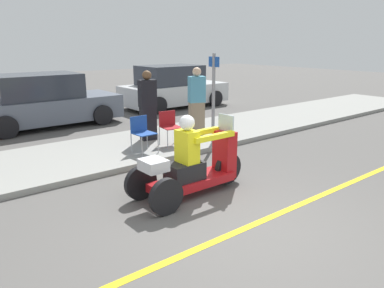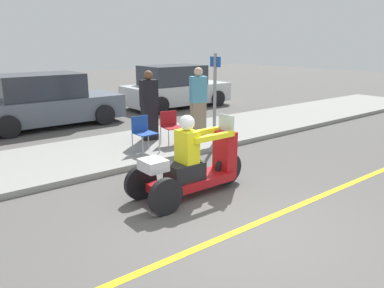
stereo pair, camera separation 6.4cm
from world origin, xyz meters
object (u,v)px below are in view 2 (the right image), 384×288
at_px(spectator_far_back, 198,102).
at_px(parked_car_lot_right, 46,102).
at_px(folding_chair_set_back, 143,130).
at_px(street_sign, 215,96).
at_px(folding_chair_curbside, 171,124).
at_px(parked_car_lot_far, 175,88).
at_px(motorcycle_trike, 193,167).
at_px(spectator_end_of_line, 149,107).

bearing_deg(spectator_far_back, parked_car_lot_right, 123.83).
bearing_deg(folding_chair_set_back, street_sign, -14.34).
bearing_deg(folding_chair_set_back, spectator_far_back, 15.33).
relative_size(folding_chair_curbside, parked_car_lot_far, 0.19).
distance_m(folding_chair_set_back, parked_car_lot_right, 4.76).
bearing_deg(motorcycle_trike, spectator_far_back, 49.65).
xyz_separation_m(folding_chair_set_back, parked_car_lot_right, (-0.68, 4.71, 0.14)).
height_order(spectator_far_back, parked_car_lot_right, spectator_far_back).
relative_size(folding_chair_set_back, parked_car_lot_right, 0.19).
bearing_deg(folding_chair_set_back, spectator_end_of_line, 50.33).
xyz_separation_m(parked_car_lot_far, street_sign, (-2.81, -5.57, 0.54)).
bearing_deg(folding_chair_curbside, street_sign, -32.54).
relative_size(spectator_far_back, street_sign, 0.82).
distance_m(motorcycle_trike, folding_chair_curbside, 2.92).
bearing_deg(parked_car_lot_far, motorcycle_trike, -123.79).
relative_size(motorcycle_trike, folding_chair_curbside, 2.74).
relative_size(folding_chair_curbside, street_sign, 0.37).
bearing_deg(folding_chair_set_back, parked_car_lot_right, 98.26).
bearing_deg(parked_car_lot_right, spectator_far_back, -56.17).
bearing_deg(parked_car_lot_right, folding_chair_set_back, -81.74).
bearing_deg(parked_car_lot_far, folding_chair_curbside, -126.71).
bearing_deg(parked_car_lot_far, spectator_far_back, -118.76).
distance_m(motorcycle_trike, spectator_far_back, 4.01).
bearing_deg(parked_car_lot_far, folding_chair_set_back, -131.85).
relative_size(motorcycle_trike, parked_car_lot_right, 0.51).
height_order(spectator_end_of_line, parked_car_lot_right, spectator_end_of_line).
bearing_deg(parked_car_lot_far, spectator_end_of_line, -132.27).
distance_m(folding_chair_set_back, parked_car_lot_far, 6.87).
bearing_deg(spectator_end_of_line, parked_car_lot_far, 47.73).
bearing_deg(folding_chair_curbside, spectator_far_back, 19.94).
height_order(motorcycle_trike, street_sign, street_sign).
height_order(parked_car_lot_right, street_sign, street_sign).
distance_m(motorcycle_trike, street_sign, 3.13).
distance_m(motorcycle_trike, parked_car_lot_right, 7.17).
bearing_deg(parked_car_lot_right, spectator_end_of_line, -70.10).
xyz_separation_m(spectator_end_of_line, parked_car_lot_right, (-1.39, 3.85, -0.21)).
xyz_separation_m(motorcycle_trike, spectator_end_of_line, (1.20, 3.32, 0.47)).
xyz_separation_m(folding_chair_set_back, street_sign, (1.77, -0.45, 0.69)).
relative_size(parked_car_lot_right, parked_car_lot_far, 1.02).
xyz_separation_m(motorcycle_trike, spectator_far_back, (2.57, 3.03, 0.49)).
bearing_deg(street_sign, parked_car_lot_far, 63.23).
height_order(spectator_end_of_line, parked_car_lot_far, spectator_end_of_line).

